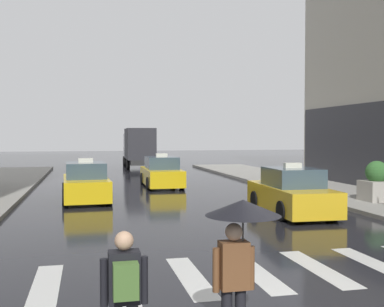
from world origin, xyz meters
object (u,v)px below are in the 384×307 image
pedestrian_with_umbrella (240,233)px  pedestrian_with_backpack (125,291)px  planter_mid_block (377,183)px  taxi_second (86,184)px  box_truck (139,146)px  taxi_lead (291,193)px  taxi_third (161,173)px

pedestrian_with_umbrella → pedestrian_with_backpack: (-1.46, -0.23, -0.54)m
pedestrian_with_umbrella → planter_mid_block: bearing=49.2°
taxi_second → box_truck: 19.53m
pedestrian_with_backpack → planter_mid_block: 15.56m
box_truck → planter_mid_block: (6.98, -22.76, -0.98)m
taxi_lead → pedestrian_with_umbrella: 10.93m
taxi_lead → box_truck: (-2.72, 24.05, 1.13)m
taxi_lead → planter_mid_block: taxi_lead is taller
taxi_lead → taxi_second: (-7.05, 5.04, 0.00)m
box_truck → planter_mid_block: bearing=-73.0°
taxi_lead → pedestrian_with_backpack: bearing=-123.9°
taxi_lead → taxi_third: size_ratio=1.01×
taxi_second → taxi_third: (3.97, 4.59, 0.00)m
taxi_third → box_truck: 14.47m
taxi_third → pedestrian_with_backpack: size_ratio=2.76×
taxi_lead → box_truck: 24.23m
taxi_second → taxi_third: 6.07m
taxi_third → pedestrian_with_umbrella: (-2.08, -19.23, 0.79)m
taxi_third → pedestrian_with_backpack: bearing=-100.3°
pedestrian_with_backpack → box_truck: bearing=83.4°
taxi_third → pedestrian_with_umbrella: 19.36m
pedestrian_with_umbrella → taxi_second: bearing=97.4°
taxi_lead → pedestrian_with_backpack: taxi_lead is taller
taxi_second → taxi_third: same height
box_truck → pedestrian_with_umbrella: bearing=-94.1°
taxi_lead → taxi_third: same height
pedestrian_with_umbrella → pedestrian_with_backpack: bearing=-170.9°
taxi_third → planter_mid_block: 11.11m
taxi_lead → taxi_third: 10.11m
taxi_second → taxi_third: size_ratio=1.01×
taxi_third → pedestrian_with_backpack: (-3.54, -19.47, 0.25)m
box_truck → pedestrian_with_umbrella: size_ratio=3.91×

